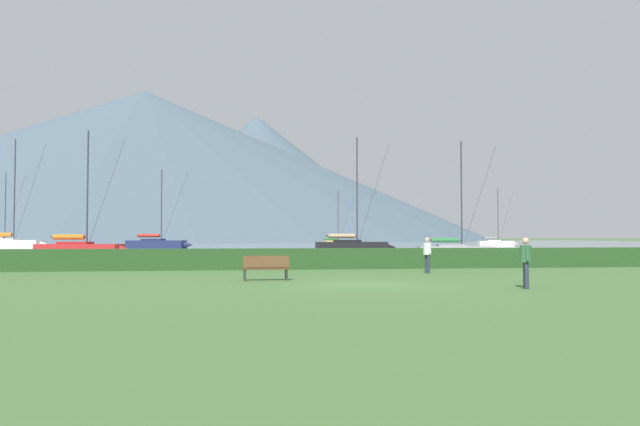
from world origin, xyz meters
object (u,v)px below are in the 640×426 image
object	(u,v)px
sailboat_slip_4	(157,244)
sailboat_slip_8	(2,244)
sailboat_slip_0	(457,251)
sailboat_slip_1	(496,243)
sailboat_slip_2	(352,246)
person_standing_walker	(526,259)
sailboat_slip_3	(81,249)
sailboat_slip_6	(336,244)
person_seated_viewer	(427,252)
sailboat_slip_9	(9,244)
park_bench_near_path	(266,267)

from	to	relation	value
sailboat_slip_4	sailboat_slip_8	bearing A→B (deg)	168.40
sailboat_slip_0	sailboat_slip_1	size ratio (longest dim) A/B	0.91
sailboat_slip_2	person_standing_walker	world-z (taller)	sailboat_slip_2
sailboat_slip_3	sailboat_slip_6	xyz separation A→B (m)	(29.49, 44.32, -0.11)
sailboat_slip_1	person_seated_viewer	xyz separation A→B (m)	(-38.24, -76.97, 0.38)
sailboat_slip_9	person_seated_viewer	distance (m)	66.71
sailboat_slip_4	park_bench_near_path	bearing A→B (deg)	-67.14
sailboat_slip_6	sailboat_slip_8	distance (m)	49.60
sailboat_slip_3	person_seated_viewer	bearing A→B (deg)	-40.23
sailboat_slip_9	person_standing_walker	xyz separation A→B (m)	(36.20, -65.12, 0.18)
sailboat_slip_4	person_seated_viewer	size ratio (longest dim) A/B	6.48
sailboat_slip_8	sailboat_slip_3	bearing A→B (deg)	-48.83
sailboat_slip_6	sailboat_slip_8	xyz separation A→B (m)	(-49.56, -1.89, 0.08)
sailboat_slip_4	person_seated_viewer	xyz separation A→B (m)	(17.99, -58.61, 0.24)
sailboat_slip_3	park_bench_near_path	distance (m)	33.46
park_bench_near_path	person_standing_walker	size ratio (longest dim) A/B	1.07
sailboat_slip_2	sailboat_slip_9	size ratio (longest dim) A/B	0.86
park_bench_near_path	person_standing_walker	distance (m)	9.50
person_seated_viewer	sailboat_slip_4	bearing A→B (deg)	92.83
sailboat_slip_3	sailboat_slip_0	bearing A→B (deg)	-1.30
sailboat_slip_4	person_seated_viewer	distance (m)	61.31
sailboat_slip_0	sailboat_slip_9	distance (m)	57.80
sailboat_slip_3	sailboat_slip_4	xyz separation A→B (m)	(2.98, 31.66, 0.07)
sailboat_slip_1	person_seated_viewer	size ratio (longest dim) A/B	6.20
sailboat_slip_4	sailboat_slip_8	distance (m)	25.44
sailboat_slip_6	sailboat_slip_8	bearing A→B (deg)	-161.38
person_seated_viewer	sailboat_slip_1	bearing A→B (deg)	49.35
sailboat_slip_0	park_bench_near_path	distance (m)	28.98
sailboat_slip_6	park_bench_near_path	world-z (taller)	sailboat_slip_6
sailboat_slip_2	person_seated_viewer	distance (m)	36.61
person_standing_walker	sailboat_slip_1	bearing A→B (deg)	79.48
sailboat_slip_0	sailboat_slip_8	distance (m)	70.41
sailboat_slip_0	person_seated_viewer	size ratio (longest dim) A/B	5.64
park_bench_near_path	sailboat_slip_4	bearing A→B (deg)	97.76
sailboat_slip_6	person_seated_viewer	size ratio (longest dim) A/B	5.53
sailboat_slip_1	park_bench_near_path	world-z (taller)	sailboat_slip_1
sailboat_slip_1	person_standing_walker	size ratio (longest dim) A/B	6.20
sailboat_slip_4	person_seated_viewer	world-z (taller)	sailboat_slip_4
sailboat_slip_0	sailboat_slip_1	bearing A→B (deg)	73.13
sailboat_slip_4	sailboat_slip_6	world-z (taller)	sailboat_slip_4
sailboat_slip_3	sailboat_slip_6	size ratio (longest dim) A/B	1.16
sailboat_slip_0	sailboat_slip_3	size ratio (longest dim) A/B	0.88
sailboat_slip_9	sailboat_slip_4	bearing A→B (deg)	14.56
sailboat_slip_1	sailboat_slip_8	world-z (taller)	sailboat_slip_8
park_bench_near_path	person_seated_viewer	size ratio (longest dim) A/B	1.07
sailboat_slip_2	person_seated_viewer	world-z (taller)	sailboat_slip_2
sailboat_slip_3	sailboat_slip_1	bearing A→B (deg)	52.08
sailboat_slip_6	person_seated_viewer	xyz separation A→B (m)	(-8.53, -71.26, 0.42)
sailboat_slip_1	sailboat_slip_9	size ratio (longest dim) A/B	0.73
sailboat_slip_8	sailboat_slip_1	bearing A→B (deg)	21.33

